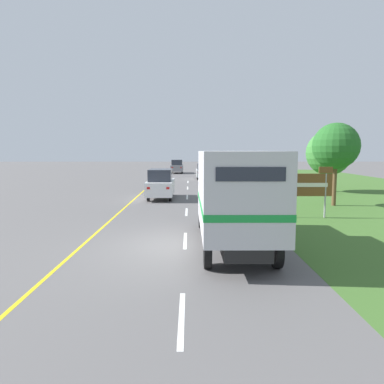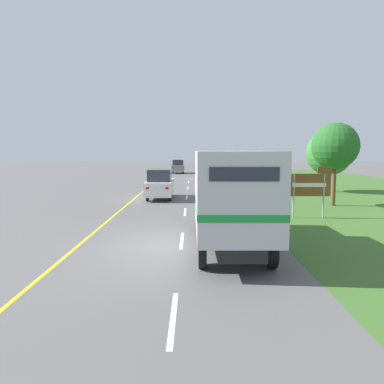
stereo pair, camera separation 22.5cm
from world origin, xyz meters
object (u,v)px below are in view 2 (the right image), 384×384
at_px(lead_car_white_ahead, 206,171).
at_px(roadside_tree_mid, 331,153).
at_px(roadside_tree_near, 337,146).
at_px(horse_trailer_truck, 231,194).
at_px(lead_car_white, 162,184).
at_px(lead_car_grey_ahead, 180,166).
at_px(highway_sign, 312,186).

relative_size(lead_car_white_ahead, roadside_tree_mid, 0.86).
bearing_deg(roadside_tree_near, horse_trailer_truck, -126.68).
distance_m(horse_trailer_truck, lead_car_white, 13.83).
relative_size(lead_car_grey_ahead, highway_sign, 1.68).
xyz_separation_m(horse_trailer_truck, lead_car_grey_ahead, (-3.37, 42.86, -0.90)).
bearing_deg(roadside_tree_near, roadside_tree_mid, 72.24).
xyz_separation_m(horse_trailer_truck, roadside_tree_near, (7.41, 9.95, 1.74)).
bearing_deg(lead_car_grey_ahead, horse_trailer_truck, -85.51).
relative_size(horse_trailer_truck, lead_car_grey_ahead, 1.78).
bearing_deg(roadside_tree_mid, highway_sign, -113.80).
distance_m(lead_car_grey_ahead, roadside_tree_near, 34.73).
bearing_deg(lead_car_white, lead_car_grey_ahead, 89.63).
bearing_deg(highway_sign, roadside_tree_mid, 66.20).
height_order(lead_car_white_ahead, roadside_tree_mid, roadside_tree_mid).
height_order(highway_sign, roadside_tree_near, roadside_tree_near).
distance_m(highway_sign, roadside_tree_mid, 13.17).
relative_size(lead_car_white, roadside_tree_mid, 0.91).
bearing_deg(horse_trailer_truck, lead_car_white_ahead, 89.65).
bearing_deg(lead_car_white_ahead, lead_car_white, -101.76).
bearing_deg(roadside_tree_near, lead_car_white, 162.80).
bearing_deg(roadside_tree_near, lead_car_white_ahead, 108.64).
bearing_deg(lead_car_white_ahead, highway_sign, -80.14).
height_order(lead_car_white_ahead, highway_sign, highway_sign).
xyz_separation_m(lead_car_white, highway_sign, (8.19, -7.55, 0.58)).
xyz_separation_m(lead_car_grey_ahead, roadside_tree_mid, (13.27, -25.11, 2.18)).
xyz_separation_m(lead_car_white, roadside_tree_near, (10.96, -3.39, 2.60)).
distance_m(horse_trailer_truck, roadside_tree_near, 12.52).
distance_m(lead_car_white, lead_car_grey_ahead, 29.52).
bearing_deg(highway_sign, horse_trailer_truck, -128.66).
relative_size(highway_sign, roadside_tree_near, 0.51).
height_order(lead_car_white, roadside_tree_mid, roadside_tree_mid).
xyz_separation_m(lead_car_white, lead_car_white_ahead, (3.75, 18.00, -0.11)).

